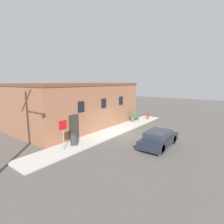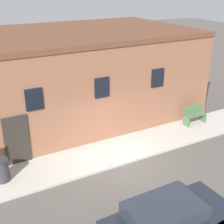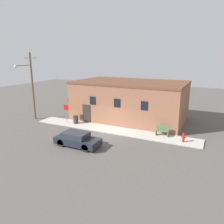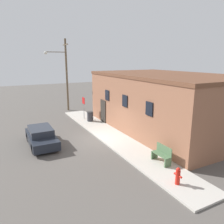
{
  "view_description": "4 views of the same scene",
  "coord_description": "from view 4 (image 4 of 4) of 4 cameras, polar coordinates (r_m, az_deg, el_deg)",
  "views": [
    {
      "loc": [
        -13.15,
        -8.71,
        4.85
      ],
      "look_at": [
        0.03,
        1.1,
        2.0
      ],
      "focal_mm": 28.0,
      "sensor_mm": 36.0,
      "label": 1
    },
    {
      "loc": [
        -5.84,
        -9.5,
        7.17
      ],
      "look_at": [
        0.03,
        1.1,
        2.0
      ],
      "focal_mm": 50.0,
      "sensor_mm": 36.0,
      "label": 2
    },
    {
      "loc": [
        9.63,
        -18.71,
        7.66
      ],
      "look_at": [
        0.03,
        1.1,
        2.0
      ],
      "focal_mm": 35.0,
      "sensor_mm": 36.0,
      "label": 3
    },
    {
      "loc": [
        14.13,
        -6.26,
        5.85
      ],
      "look_at": [
        0.03,
        1.1,
        2.0
      ],
      "focal_mm": 35.0,
      "sensor_mm": 36.0,
      "label": 4
    }
  ],
  "objects": [
    {
      "name": "bench",
      "position": [
        12.96,
        12.9,
        -10.81
      ],
      "size": [
        1.25,
        0.44,
        1.01
      ],
      "color": "#4C6B47",
      "rests_on": "sidewalk"
    },
    {
      "name": "utility_pole",
      "position": [
        25.62,
        -12.18,
        10.1
      ],
      "size": [
        1.8,
        2.47,
        8.07
      ],
      "color": "brown",
      "rests_on": "ground"
    },
    {
      "name": "ground_plane",
      "position": [
        16.53,
        -3.47,
        -7.15
      ],
      "size": [
        80.0,
        80.0,
        0.0
      ],
      "primitive_type": "plane",
      "color": "#56514C"
    },
    {
      "name": "trash_bin",
      "position": [
        20.92,
        -5.72,
        -1.13
      ],
      "size": [
        0.6,
        0.6,
        0.9
      ],
      "color": "#333338",
      "rests_on": "sidewalk"
    },
    {
      "name": "brick_building",
      "position": [
        18.99,
        13.51,
        2.62
      ],
      "size": [
        13.15,
        7.84,
        4.7
      ],
      "color": "#8E5B42",
      "rests_on": "ground"
    },
    {
      "name": "parked_car",
      "position": [
        16.08,
        -17.98,
        -6.13
      ],
      "size": [
        4.01,
        1.69,
        1.23
      ],
      "color": "black",
      "rests_on": "ground"
    },
    {
      "name": "fire_hydrant",
      "position": [
        11.1,
        16.83,
        -15.69
      ],
      "size": [
        0.46,
        0.22,
        0.85
      ],
      "color": "red",
      "rests_on": "sidewalk"
    },
    {
      "name": "stop_sign",
      "position": [
        21.63,
        -7.42,
        2.12
      ],
      "size": [
        0.64,
        0.06,
        2.13
      ],
      "color": "gray",
      "rests_on": "sidewalk"
    },
    {
      "name": "sidewalk",
      "position": [
        16.96,
        -0.05,
        -6.39
      ],
      "size": [
        18.25,
        2.2,
        0.1
      ],
      "color": "#BCB7AD",
      "rests_on": "ground"
    }
  ]
}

